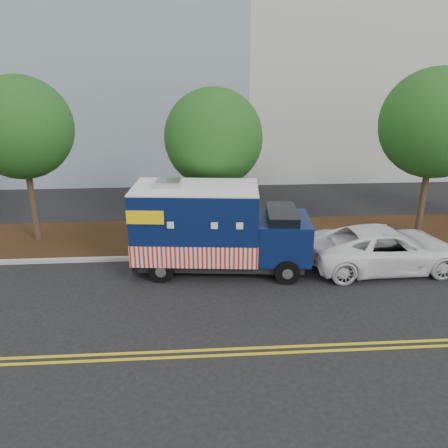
{
  "coord_description": "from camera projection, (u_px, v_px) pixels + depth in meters",
  "views": [
    {
      "loc": [
        -1.26,
        -14.21,
        7.25
      ],
      "look_at": [
        -0.26,
        0.6,
        1.71
      ],
      "focal_mm": 35.0,
      "sensor_mm": 36.0,
      "label": 1
    }
  ],
  "objects": [
    {
      "name": "white_car",
      "position": [
        385.0,
        248.0,
        16.1
      ],
      "size": [
        5.73,
        2.81,
        1.57
      ],
      "primitive_type": "imported",
      "rotation": [
        0.0,
        0.0,
        1.61
      ],
      "color": "white",
      "rests_on": "ground"
    },
    {
      "name": "food_truck",
      "position": [
        212.0,
        230.0,
        15.75
      ],
      "size": [
        6.63,
        3.01,
        3.39
      ],
      "rotation": [
        0.0,
        0.0,
        -0.1
      ],
      "color": "black",
      "rests_on": "ground"
    },
    {
      "name": "tree_a",
      "position": [
        21.0,
        128.0,
        17.0
      ],
      "size": [
        4.01,
        4.01,
        6.84
      ],
      "color": "#38281C",
      "rests_on": "ground"
    },
    {
      "name": "centerline_far",
      "position": [
        247.0,
        354.0,
        11.5
      ],
      "size": [
        120.0,
        0.1,
        0.01
      ],
      "primitive_type": "cube",
      "color": "gold",
      "rests_on": "ground"
    },
    {
      "name": "sign_post",
      "position": [
        205.0,
        228.0,
        16.87
      ],
      "size": [
        0.06,
        0.06,
        2.4
      ],
      "primitive_type": "cube",
      "color": "#473828",
      "rests_on": "ground"
    },
    {
      "name": "centerline_near",
      "position": [
        246.0,
        348.0,
        11.74
      ],
      "size": [
        120.0,
        0.1,
        0.01
      ],
      "primitive_type": "cube",
      "color": "gold",
      "rests_on": "ground"
    },
    {
      "name": "tree_b",
      "position": [
        214.0,
        138.0,
        17.89
      ],
      "size": [
        4.06,
        4.06,
        6.35
      ],
      "color": "#38281C",
      "rests_on": "ground"
    },
    {
      "name": "ground",
      "position": [
        232.0,
        274.0,
        15.9
      ],
      "size": [
        120.0,
        120.0,
        0.0
      ],
      "primitive_type": "plane",
      "color": "black",
      "rests_on": "ground"
    },
    {
      "name": "tree_c",
      "position": [
        435.0,
        124.0,
        17.38
      ],
      "size": [
        4.38,
        4.38,
        7.13
      ],
      "color": "#38281C",
      "rests_on": "ground"
    },
    {
      "name": "mulch_strip",
      "position": [
        225.0,
        236.0,
        19.14
      ],
      "size": [
        120.0,
        4.0,
        0.15
      ],
      "primitive_type": "cube",
      "color": "#311B0D",
      "rests_on": "ground"
    },
    {
      "name": "curb",
      "position": [
        229.0,
        256.0,
        17.18
      ],
      "size": [
        120.0,
        0.18,
        0.15
      ],
      "primitive_type": "cube",
      "color": "#9E9E99",
      "rests_on": "ground"
    }
  ]
}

